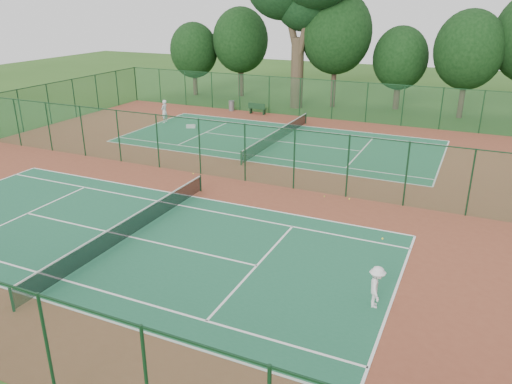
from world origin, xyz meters
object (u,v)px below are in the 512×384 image
Objects in this scene: player_far at (164,111)px; kit_bag at (191,126)px; player_near at (376,287)px; trash_bin at (232,106)px; bench at (257,108)px.

kit_bag is (3.10, -0.74, -0.86)m from player_far.
trash_bin is (-19.73, 27.36, -0.31)m from player_near.
player_near is at bearing 47.52° from player_far.
bench is at bearing 44.87° from kit_bag.
player_near reaches higher than kit_bag.
player_near is 27.87m from kit_bag.
trash_bin is 2.94m from bench.
kit_bag is at bearing 30.87° from player_near.
player_near is 31.78m from bench.
player_near is 2.05× the size of kit_bag.
player_far reaches higher than player_near.
bench is 7.78m from kit_bag.
trash_bin is at bearing 21.75° from player_near.
player_near is at bearing -56.52° from bench.
kit_bag is (-2.85, -7.23, -0.40)m from bench.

